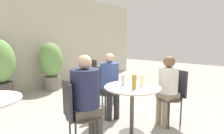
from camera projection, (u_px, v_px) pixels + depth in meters
storefront_wall at (18, 39)px, 4.87m from camera, size 10.00×0.06×3.00m
cafe_table_near at (132, 96)px, 2.58m from camera, size 0.82×0.82×0.76m
bistro_chair_0 at (174, 92)px, 2.99m from camera, size 0.47×0.45×0.93m
bistro_chair_1 at (106, 86)px, 3.34m from camera, size 0.45×0.47×0.93m
bistro_chair_2 at (75, 110)px, 2.19m from camera, size 0.47×0.45×0.93m
bistro_chair_3 at (107, 81)px, 3.80m from camera, size 0.45×0.46×0.93m
bistro_chair_4 at (91, 74)px, 4.71m from camera, size 0.48×0.46×0.93m
seated_person_0 at (168, 84)px, 2.90m from camera, size 0.37×0.35×1.18m
seated_person_1 at (110, 80)px, 3.19m from camera, size 0.37×0.39×1.20m
seated_person_2 at (87, 94)px, 2.23m from camera, size 0.44×0.42×1.25m
beer_glass_0 at (123, 80)px, 2.63m from camera, size 0.06×0.06×0.16m
beer_glass_1 at (134, 82)px, 2.40m from camera, size 0.06×0.06×0.20m
beer_glass_2 at (142, 80)px, 2.59m from camera, size 0.06×0.06×0.16m
potted_plant_0 at (0, 66)px, 4.25m from camera, size 0.72×0.72×1.48m
potted_plant_1 at (51, 64)px, 5.12m from camera, size 0.67×0.67×1.39m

